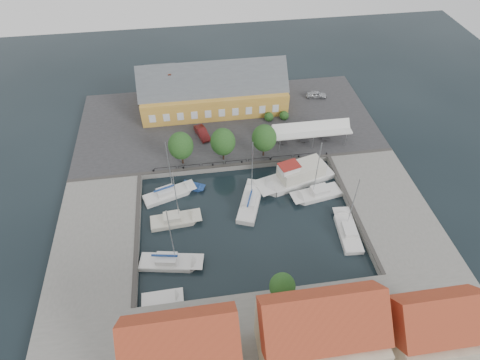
# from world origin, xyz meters

# --- Properties ---
(ground) EXTENTS (140.00, 140.00, 0.00)m
(ground) POSITION_xyz_m (0.00, 0.00, 0.00)
(ground) COLOR black
(ground) RESTS_ON ground
(north_quay) EXTENTS (56.00, 26.00, 1.00)m
(north_quay) POSITION_xyz_m (0.00, 23.00, 0.50)
(north_quay) COLOR #2D2D30
(north_quay) RESTS_ON ground
(west_quay) EXTENTS (12.00, 24.00, 1.00)m
(west_quay) POSITION_xyz_m (-22.00, -2.00, 0.50)
(west_quay) COLOR slate
(west_quay) RESTS_ON ground
(east_quay) EXTENTS (12.00, 24.00, 1.00)m
(east_quay) POSITION_xyz_m (22.00, -2.00, 0.50)
(east_quay) COLOR slate
(east_quay) RESTS_ON ground
(south_bank) EXTENTS (56.00, 14.00, 1.00)m
(south_bank) POSITION_xyz_m (0.00, -21.00, 0.50)
(south_bank) COLOR slate
(south_bank) RESTS_ON ground
(quay_edge_fittings) EXTENTS (56.00, 24.72, 0.40)m
(quay_edge_fittings) POSITION_xyz_m (0.02, 4.75, 1.06)
(quay_edge_fittings) COLOR #383533
(quay_edge_fittings) RESTS_ON north_quay
(warehouse) EXTENTS (28.56, 14.00, 9.55)m
(warehouse) POSITION_xyz_m (-2.60, 28.36, 4.43)
(warehouse) COLOR gold
(warehouse) RESTS_ON north_quay
(tent_canopy) EXTENTS (14.00, 4.00, 2.83)m
(tent_canopy) POSITION_xyz_m (14.00, 14.50, 3.68)
(tent_canopy) COLOR silver
(tent_canopy) RESTS_ON north_quay
(quay_trees) EXTENTS (18.20, 4.20, 6.30)m
(quay_trees) POSITION_xyz_m (-2.00, 12.00, 4.88)
(quay_trees) COLOR black
(quay_trees) RESTS_ON north_quay
(car_silver) EXTENTS (4.33, 2.28, 1.40)m
(car_silver) POSITION_xyz_m (19.27, 28.55, 1.70)
(car_silver) COLOR #B0B3B8
(car_silver) RESTS_ON north_quay
(car_red) EXTENTS (2.98, 4.97, 1.55)m
(car_red) POSITION_xyz_m (-5.13, 18.97, 1.77)
(car_red) COLOR #591414
(car_red) RESTS_ON north_quay
(center_sailboat) EXTENTS (5.66, 9.40, 12.55)m
(center_sailboat) POSITION_xyz_m (0.99, 1.74, 0.36)
(center_sailboat) COLOR silver
(center_sailboat) RESTS_ON ground
(trawler) EXTENTS (13.90, 7.36, 5.00)m
(trawler) POSITION_xyz_m (9.60, 5.97, 1.02)
(trawler) COLOR silver
(trawler) RESTS_ON ground
(east_boat_a) EXTENTS (8.59, 4.10, 11.74)m
(east_boat_a) POSITION_xyz_m (11.98, 2.16, 0.26)
(east_boat_a) COLOR silver
(east_boat_a) RESTS_ON ground
(east_boat_c) EXTENTS (3.32, 8.70, 10.87)m
(east_boat_c) POSITION_xyz_m (14.28, -5.86, 0.26)
(east_boat_c) COLOR silver
(east_boat_c) RESTS_ON ground
(west_boat_a) EXTENTS (8.78, 4.94, 11.35)m
(west_boat_a) POSITION_xyz_m (-11.69, 5.58, 0.27)
(west_boat_a) COLOR silver
(west_boat_a) RESTS_ON ground
(west_boat_b) EXTENTS (7.89, 3.18, 10.62)m
(west_boat_b) POSITION_xyz_m (-10.87, -0.02, 0.26)
(west_boat_b) COLOR beige
(west_boat_b) RESTS_ON ground
(west_boat_d) EXTENTS (9.10, 4.15, 11.74)m
(west_boat_d) POSITION_xyz_m (-11.75, -7.49, 0.27)
(west_boat_d) COLOR silver
(west_boat_d) RESTS_ON ground
(launch_sw) EXTENTS (5.45, 2.14, 0.98)m
(launch_sw) POSITION_xyz_m (-12.91, -12.77, 0.09)
(launch_sw) COLOR silver
(launch_sw) RESTS_ON ground
(launch_nw) EXTENTS (4.10, 3.10, 0.88)m
(launch_nw) POSITION_xyz_m (-7.70, 6.95, 0.09)
(launch_nw) COLOR navy
(launch_nw) RESTS_ON ground
(townhouses) EXTENTS (36.30, 8.50, 12.00)m
(townhouses) POSITION_xyz_m (1.93, -23.24, 5.82)
(townhouses) COLOR beige
(townhouses) RESTS_ON south_bank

